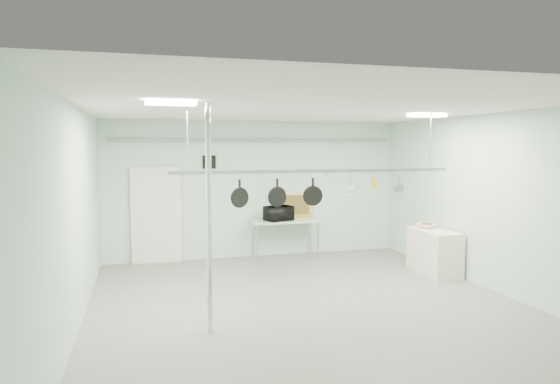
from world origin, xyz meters
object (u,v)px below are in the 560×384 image
object	(u,v)px
skillet_left	(240,193)
pot_rack	(317,169)
chrome_pole	(209,219)
skillet_right	(313,192)
coffee_canister	(282,216)
prep_table	(285,223)
side_cabinet	(434,252)
fruit_bowl	(426,226)
microwave	(279,213)
skillet_mid	(277,193)

from	to	relation	value
skillet_left	pot_rack	bearing A→B (deg)	-19.79
chrome_pole	skillet_right	xyz separation A→B (m)	(1.83, 0.90, 0.26)
pot_rack	coffee_canister	distance (m)	3.38
prep_table	side_cabinet	size ratio (longest dim) A/B	1.33
side_cabinet	skillet_left	size ratio (longest dim) A/B	2.66
side_cabinet	fruit_bowl	size ratio (longest dim) A/B	3.06
prep_table	microwave	size ratio (longest dim) A/B	2.64
prep_table	microwave	world-z (taller)	microwave
chrome_pole	skillet_left	size ratio (longest dim) A/B	7.09
pot_rack	microwave	world-z (taller)	pot_rack
side_cabinet	prep_table	bearing A→B (deg)	139.21
coffee_canister	skillet_right	xyz separation A→B (m)	(-0.36, -3.14, 0.85)
pot_rack	skillet_right	world-z (taller)	pot_rack
pot_rack	fruit_bowl	distance (m)	3.48
chrome_pole	fruit_bowl	bearing A→B (deg)	25.38
skillet_left	side_cabinet	bearing A→B (deg)	-5.27
coffee_canister	side_cabinet	bearing A→B (deg)	-37.50
microwave	chrome_pole	bearing A→B (deg)	43.18
skillet_left	skillet_mid	bearing A→B (deg)	-19.79
coffee_canister	fruit_bowl	size ratio (longest dim) A/B	0.55
prep_table	side_cabinet	world-z (taller)	prep_table
skillet_left	skillet_mid	world-z (taller)	same
microwave	fruit_bowl	world-z (taller)	microwave
skillet_mid	fruit_bowl	bearing A→B (deg)	7.50
chrome_pole	skillet_right	world-z (taller)	chrome_pole
prep_table	skillet_right	distance (m)	3.49
prep_table	coffee_canister	size ratio (longest dim) A/B	7.43
pot_rack	coffee_canister	size ratio (longest dim) A/B	22.29
coffee_canister	fruit_bowl	xyz separation A→B (m)	(2.64, -1.75, -0.06)
pot_rack	skillet_left	xyz separation A→B (m)	(-1.30, 0.00, -0.37)
microwave	skillet_mid	xyz separation A→B (m)	(-0.90, -3.20, 0.78)
microwave	coffee_canister	size ratio (longest dim) A/B	2.82
skillet_right	skillet_mid	bearing A→B (deg)	-175.05
skillet_left	chrome_pole	bearing A→B (deg)	-143.66
chrome_pole	microwave	bearing A→B (deg)	62.64
pot_rack	skillet_right	distance (m)	0.37
side_cabinet	chrome_pole	bearing A→B (deg)	-157.59
fruit_bowl	skillet_right	bearing A→B (deg)	-155.12
skillet_left	skillet_right	xyz separation A→B (m)	(1.23, 0.00, 0.00)
fruit_bowl	prep_table	bearing A→B (deg)	142.91
skillet_mid	side_cabinet	bearing A→B (deg)	3.28
side_cabinet	pot_rack	bearing A→B (deg)	-159.55
chrome_pole	pot_rack	world-z (taller)	chrome_pole
chrome_pole	skillet_left	bearing A→B (deg)	56.13
skillet_left	coffee_canister	bearing A→B (deg)	43.43
prep_table	skillet_right	size ratio (longest dim) A/B	3.57
microwave	skillet_left	world-z (taller)	skillet_left
microwave	skillet_left	bearing A→B (deg)	45.17
coffee_canister	skillet_right	distance (m)	3.27
side_cabinet	microwave	xyz separation A→B (m)	(-2.73, 2.10, 0.62)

